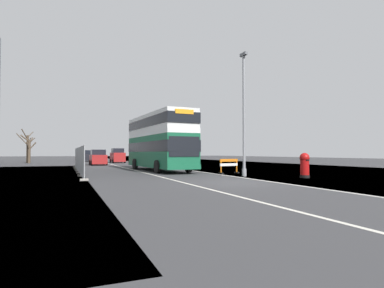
{
  "coord_description": "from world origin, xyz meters",
  "views": [
    {
      "loc": [
        -8.15,
        -14.3,
        1.54
      ],
      "look_at": [
        0.64,
        7.48,
        2.2
      ],
      "focal_mm": 29.3,
      "sensor_mm": 36.0,
      "label": 1
    }
  ],
  "objects_px": {
    "double_decker_bus": "(159,141)",
    "car_receding_far": "(86,156)",
    "car_receding_mid": "(118,156)",
    "red_pillar_postbox": "(305,164)",
    "lamppost_foreground": "(244,118)",
    "car_far_side": "(83,156)",
    "roadworks_barrier": "(229,164)",
    "car_oncoming_near": "(98,158)"
  },
  "relations": [
    {
      "from": "double_decker_bus",
      "to": "car_receding_far",
      "type": "xyz_separation_m",
      "value": [
        -4.07,
        32.84,
        -1.6
      ]
    },
    {
      "from": "car_receding_mid",
      "to": "car_receding_far",
      "type": "height_order",
      "value": "car_receding_mid"
    },
    {
      "from": "red_pillar_postbox",
      "to": "car_receding_far",
      "type": "bearing_deg",
      "value": 103.23
    },
    {
      "from": "red_pillar_postbox",
      "to": "car_receding_mid",
      "type": "bearing_deg",
      "value": 100.17
    },
    {
      "from": "car_receding_mid",
      "to": "red_pillar_postbox",
      "type": "bearing_deg",
      "value": -79.83
    },
    {
      "from": "double_decker_bus",
      "to": "car_receding_mid",
      "type": "bearing_deg",
      "value": 89.91
    },
    {
      "from": "lamppost_foreground",
      "to": "car_far_side",
      "type": "xyz_separation_m",
      "value": [
        -7.45,
        49.59,
        -2.89
      ]
    },
    {
      "from": "car_far_side",
      "to": "lamppost_foreground",
      "type": "bearing_deg",
      "value": -81.45
    },
    {
      "from": "lamppost_foreground",
      "to": "car_far_side",
      "type": "distance_m",
      "value": 50.23
    },
    {
      "from": "car_receding_mid",
      "to": "roadworks_barrier",
      "type": "bearing_deg",
      "value": -82.49
    },
    {
      "from": "car_receding_mid",
      "to": "lamppost_foreground",
      "type": "bearing_deg",
      "value": -84.09
    },
    {
      "from": "roadworks_barrier",
      "to": "car_oncoming_near",
      "type": "relative_size",
      "value": 0.39
    },
    {
      "from": "red_pillar_postbox",
      "to": "car_receding_mid",
      "type": "relative_size",
      "value": 0.35
    },
    {
      "from": "lamppost_foreground",
      "to": "red_pillar_postbox",
      "type": "xyz_separation_m",
      "value": [
        2.85,
        -2.37,
        -2.99
      ]
    },
    {
      "from": "red_pillar_postbox",
      "to": "car_far_side",
      "type": "height_order",
      "value": "car_far_side"
    },
    {
      "from": "red_pillar_postbox",
      "to": "roadworks_barrier",
      "type": "xyz_separation_m",
      "value": [
        -2.33,
        5.37,
        -0.17
      ]
    },
    {
      "from": "red_pillar_postbox",
      "to": "roadworks_barrier",
      "type": "relative_size",
      "value": 0.89
    },
    {
      "from": "car_oncoming_near",
      "to": "roadworks_barrier",
      "type": "bearing_deg",
      "value": -69.72
    },
    {
      "from": "lamppost_foreground",
      "to": "car_oncoming_near",
      "type": "distance_m",
      "value": 24.56
    },
    {
      "from": "roadworks_barrier",
      "to": "car_far_side",
      "type": "height_order",
      "value": "car_far_side"
    },
    {
      "from": "roadworks_barrier",
      "to": "car_far_side",
      "type": "bearing_deg",
      "value": 99.7
    },
    {
      "from": "double_decker_bus",
      "to": "car_oncoming_near",
      "type": "height_order",
      "value": "double_decker_bus"
    },
    {
      "from": "car_far_side",
      "to": "car_receding_far",
      "type": "bearing_deg",
      "value": -89.73
    },
    {
      "from": "roadworks_barrier",
      "to": "car_receding_mid",
      "type": "xyz_separation_m",
      "value": [
        -3.82,
        28.92,
        0.38
      ]
    },
    {
      "from": "lamppost_foreground",
      "to": "car_receding_far",
      "type": "bearing_deg",
      "value": 100.18
    },
    {
      "from": "lamppost_foreground",
      "to": "roadworks_barrier",
      "type": "height_order",
      "value": "lamppost_foreground"
    },
    {
      "from": "lamppost_foreground",
      "to": "roadworks_barrier",
      "type": "distance_m",
      "value": 4.39
    },
    {
      "from": "car_far_side",
      "to": "double_decker_bus",
      "type": "bearing_deg",
      "value": -84.29
    },
    {
      "from": "car_receding_far",
      "to": "double_decker_bus",
      "type": "bearing_deg",
      "value": -82.93
    },
    {
      "from": "car_receding_far",
      "to": "lamppost_foreground",
      "type": "bearing_deg",
      "value": -79.82
    },
    {
      "from": "red_pillar_postbox",
      "to": "car_oncoming_near",
      "type": "height_order",
      "value": "car_oncoming_near"
    },
    {
      "from": "car_oncoming_near",
      "to": "car_far_side",
      "type": "relative_size",
      "value": 1.11
    },
    {
      "from": "car_oncoming_near",
      "to": "car_receding_mid",
      "type": "relative_size",
      "value": 1.01
    },
    {
      "from": "roadworks_barrier",
      "to": "car_receding_mid",
      "type": "height_order",
      "value": "car_receding_mid"
    },
    {
      "from": "roadworks_barrier",
      "to": "car_receding_far",
      "type": "height_order",
      "value": "car_receding_far"
    },
    {
      "from": "car_oncoming_near",
      "to": "car_receding_far",
      "type": "relative_size",
      "value": 1.02
    },
    {
      "from": "car_oncoming_near",
      "to": "car_receding_mid",
      "type": "height_order",
      "value": "car_receding_mid"
    },
    {
      "from": "roadworks_barrier",
      "to": "car_receding_mid",
      "type": "distance_m",
      "value": 29.18
    },
    {
      "from": "red_pillar_postbox",
      "to": "car_receding_mid",
      "type": "distance_m",
      "value": 34.84
    },
    {
      "from": "car_receding_mid",
      "to": "car_far_side",
      "type": "relative_size",
      "value": 1.1
    },
    {
      "from": "double_decker_bus",
      "to": "lamppost_foreground",
      "type": "distance_m",
      "value": 9.16
    },
    {
      "from": "double_decker_bus",
      "to": "car_far_side",
      "type": "relative_size",
      "value": 2.75
    }
  ]
}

